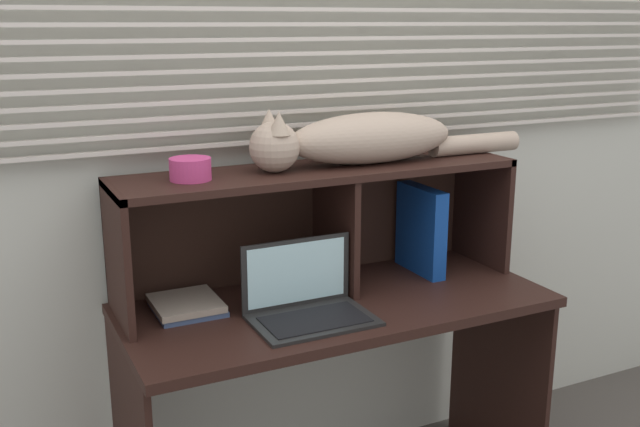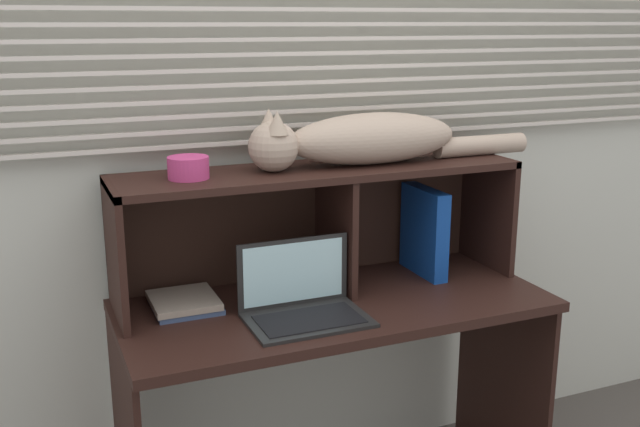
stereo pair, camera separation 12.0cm
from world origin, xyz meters
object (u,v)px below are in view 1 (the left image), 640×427
cat (362,139)px  binder_upright (421,230)px  small_basket (190,169)px  laptop (307,303)px  book_stack (186,305)px

cat → binder_upright: size_ratio=3.31×
binder_upright → small_basket: 0.81m
binder_upright → laptop: bearing=-159.0°
binder_upright → book_stack: size_ratio=1.41×
cat → small_basket: (-0.54, 0.00, -0.05)m
cat → laptop: size_ratio=2.84×
small_basket → laptop: bearing=-36.2°
laptop → book_stack: (-0.29, 0.19, -0.03)m
binder_upright → small_basket: small_basket is taller
laptop → binder_upright: (0.50, 0.19, 0.10)m
cat → binder_upright: (0.23, 0.00, -0.32)m
binder_upright → book_stack: 0.81m
small_basket → book_stack: bearing=-177.6°
cat → small_basket: bearing=180.0°
book_stack → small_basket: (0.03, 0.00, 0.40)m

